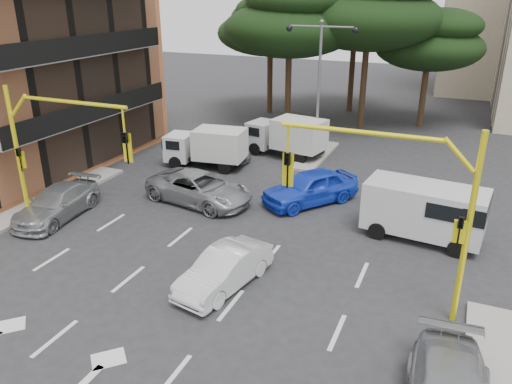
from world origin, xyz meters
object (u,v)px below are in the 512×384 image
car_silver_cross_a (199,188)px  van_white (424,212)px  box_truck_a (206,148)px  car_silver_wagon (57,203)px  car_silver_cross_b (220,150)px  signal_mast_left (49,143)px  street_lamp_center (320,66)px  signal_mast_right (406,195)px  car_blue_compact (310,187)px  car_white_hatch (224,269)px  box_truck_b (286,137)px

car_silver_cross_a → van_white: van_white is taller
van_white → box_truck_a: van_white is taller
car_silver_wagon → car_silver_cross_b: 10.41m
signal_mast_left → box_truck_a: (1.61, 9.72, -2.75)m
box_truck_a → car_silver_wagon: bearing=154.9°
street_lamp_center → car_silver_cross_a: street_lamp_center is taller
car_silver_wagon → car_silver_cross_b: (3.00, 9.96, -0.02)m
car_silver_cross_b → signal_mast_left: bearing=178.5°
signal_mast_right → street_lamp_center: 15.65m
signal_mast_left → car_blue_compact: signal_mast_left is taller
car_white_hatch → van_white: (5.76, 6.40, 0.49)m
signal_mast_right → van_white: size_ratio=1.30×
signal_mast_left → signal_mast_right: bearing=0.0°
street_lamp_center → box_truck_b: bearing=-159.5°
van_white → car_white_hatch: bearing=-35.7°
van_white → box_truck_b: 11.91m
car_blue_compact → car_silver_cross_a: car_blue_compact is taller
car_silver_wagon → car_silver_cross_b: bearing=67.3°
signal_mast_left → van_white: size_ratio=1.30×
signal_mast_left → box_truck_b: (5.10, 13.37, -2.69)m
car_silver_wagon → van_white: 15.69m
car_silver_cross_a → box_truck_b: 8.48m
signal_mast_right → box_truck_a: (-12.00, 9.72, -2.75)m
car_white_hatch → car_silver_cross_a: car_silver_cross_a is taller
signal_mast_right → van_white: 6.00m
car_white_hatch → car_blue_compact: car_blue_compact is taller
signal_mast_left → car_silver_cross_b: signal_mast_left is taller
car_white_hatch → car_blue_compact: bearing=97.6°
signal_mast_right → box_truck_a: 15.68m
car_silver_wagon → van_white: (15.08, 4.29, 0.48)m
car_silver_wagon → car_silver_cross_b: size_ratio=1.21×
car_blue_compact → car_silver_cross_a: 5.25m
signal_mast_left → car_white_hatch: size_ratio=1.49×
car_silver_cross_a → car_blue_compact: bearing=-57.4°
car_blue_compact → signal_mast_left: bearing=-104.0°
street_lamp_center → van_white: size_ratio=1.68×
street_lamp_center → car_silver_wagon: (-8.00, -12.96, -4.75)m
car_white_hatch → car_silver_wagon: size_ratio=0.87×
signal_mast_right → car_blue_compact: bearing=125.4°
signal_mast_left → street_lamp_center: 15.65m
van_white → box_truck_b: box_truck_b is taller
car_silver_cross_b → box_truck_b: size_ratio=0.79×
signal_mast_left → box_truck_a: size_ratio=1.30×
car_blue_compact → car_white_hatch: bearing=-56.7°
car_silver_cross_b → box_truck_b: (3.29, 2.36, 0.54)m
car_silver_wagon → car_silver_cross_a: 6.36m
car_silver_cross_a → signal_mast_left: bearing=153.2°
street_lamp_center → car_silver_cross_b: street_lamp_center is taller
van_white → car_silver_cross_b: bearing=-108.9°
street_lamp_center → van_white: (7.08, -8.67, -4.27)m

